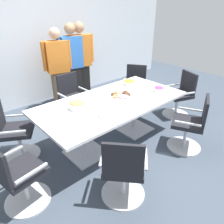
{
  "coord_description": "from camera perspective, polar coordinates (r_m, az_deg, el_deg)",
  "views": [
    {
      "loc": [
        -2.06,
        -2.28,
        2.15
      ],
      "look_at": [
        0.0,
        0.0,
        0.55
      ],
      "focal_mm": 34.35,
      "sensor_mm": 36.0,
      "label": 1
    }
  ],
  "objects": [
    {
      "name": "ground_plane",
      "position": [
        3.76,
        0.0,
        -7.53
      ],
      "size": [
        10.0,
        10.0,
        0.01
      ],
      "primitive_type": "cube",
      "color": "#3D4754"
    },
    {
      "name": "back_wall",
      "position": [
        5.17,
        -19.07,
        17.73
      ],
      "size": [
        8.0,
        0.1,
        2.8
      ],
      "primitive_type": "cube",
      "color": "silver",
      "rests_on": "ground"
    },
    {
      "name": "conference_table",
      "position": [
        3.43,
        0.0,
        1.11
      ],
      "size": [
        2.4,
        1.2,
        0.75
      ],
      "color": "silver",
      "rests_on": "ground"
    },
    {
      "name": "office_chair_0",
      "position": [
        2.55,
        3.03,
        -15.7
      ],
      "size": [
        0.76,
        0.76,
        0.91
      ],
      "rotation": [
        0.0,
        0.0,
        -0.85
      ],
      "color": "silver",
      "rests_on": "ground"
    },
    {
      "name": "office_chair_1",
      "position": [
        3.58,
        20.23,
        -3.6
      ],
      "size": [
        0.72,
        0.72,
        0.91
      ],
      "rotation": [
        0.0,
        0.0,
        0.46
      ],
      "color": "silver",
      "rests_on": "ground"
    },
    {
      "name": "office_chair_2",
      "position": [
        4.6,
        17.63,
        3.85
      ],
      "size": [
        0.7,
        0.7,
        0.91
      ],
      "rotation": [
        0.0,
        0.0,
        1.2
      ],
      "color": "silver",
      "rests_on": "ground"
    },
    {
      "name": "office_chair_3",
      "position": [
        4.83,
        5.99,
        6.15
      ],
      "size": [
        0.74,
        0.74,
        0.91
      ],
      "rotation": [
        0.0,
        0.0,
        -4.15
      ],
      "color": "silver",
      "rests_on": "ground"
    },
    {
      "name": "office_chair_4",
      "position": [
        4.31,
        -10.3,
        3.15
      ],
      "size": [
        0.56,
        0.56,
        0.91
      ],
      "rotation": [
        0.0,
        0.0,
        -3.1
      ],
      "color": "silver",
      "rests_on": "ground"
    },
    {
      "name": "office_chair_5",
      "position": [
        3.49,
        -24.69,
        -5.28
      ],
      "size": [
        0.74,
        0.74,
        0.91
      ],
      "rotation": [
        0.0,
        0.0,
        -2.12
      ],
      "color": "silver",
      "rests_on": "ground"
    },
    {
      "name": "office_chair_6",
      "position": [
        2.7,
        -23.79,
        -15.71
      ],
      "size": [
        0.62,
        0.62,
        0.91
      ],
      "rotation": [
        0.0,
        0.0,
        -1.41
      ],
      "color": "silver",
      "rests_on": "ground"
    },
    {
      "name": "person_standing_1",
      "position": [
        4.73,
        -14.06,
        11.14
      ],
      "size": [
        0.61,
        0.32,
        1.7
      ],
      "rotation": [
        0.0,
        0.0,
        -3.38
      ],
      "color": "brown",
      "rests_on": "ground"
    },
    {
      "name": "person_standing_2",
      "position": [
        4.89,
        -10.44,
        12.48
      ],
      "size": [
        0.61,
        0.3,
        1.77
      ],
      "rotation": [
        0.0,
        0.0,
        -3.33
      ],
      "color": "black",
      "rests_on": "ground"
    },
    {
      "name": "person_standing_3",
      "position": [
        4.99,
        -8.24,
        13.04
      ],
      "size": [
        0.61,
        0.34,
        1.78
      ],
      "rotation": [
        0.0,
        0.0,
        -3.44
      ],
      "color": "black",
      "rests_on": "ground"
    },
    {
      "name": "snack_bowl_candy_mix",
      "position": [
        3.81,
        12.39,
        6.02
      ],
      "size": [
        0.18,
        0.18,
        0.09
      ],
      "color": "white",
      "rests_on": "conference_table"
    },
    {
      "name": "snack_bowl_cookies",
      "position": [
        3.14,
        -9.27,
        1.84
      ],
      "size": [
        0.24,
        0.24,
        0.12
      ],
      "color": "white",
      "rests_on": "conference_table"
    },
    {
      "name": "snack_bowl_chips_orange",
      "position": [
        4.05,
        4.61,
        7.91
      ],
      "size": [
        0.22,
        0.22,
        0.1
      ],
      "color": "beige",
      "rests_on": "conference_table"
    },
    {
      "name": "donut_platter",
      "position": [
        3.55,
        2.34,
        4.61
      ],
      "size": [
        0.34,
        0.34,
        0.04
      ],
      "color": "white",
      "rests_on": "conference_table"
    },
    {
      "name": "plate_stack",
      "position": [
        2.92,
        -1.37,
        -0.8
      ],
      "size": [
        0.23,
        0.23,
        0.03
      ],
      "color": "white",
      "rests_on": "conference_table"
    }
  ]
}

